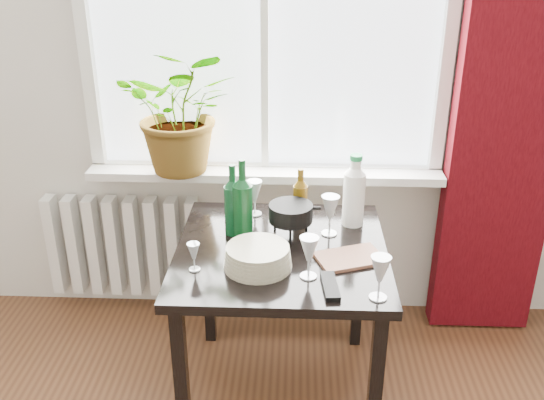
{
  "coord_description": "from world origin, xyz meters",
  "views": [
    {
      "loc": [
        0.16,
        -0.6,
        1.93
      ],
      "look_at": [
        0.06,
        1.55,
        0.95
      ],
      "focal_mm": 40.0,
      "sensor_mm": 36.0,
      "label": 1
    }
  ],
  "objects_px": {
    "potted_plant": "(183,111)",
    "wine_bottle_left": "(233,199)",
    "radiator": "(124,246)",
    "wineglass_far_right": "(380,277)",
    "wine_bottle_right": "(243,199)",
    "cutting_board": "(350,258)",
    "plate_stack": "(258,257)",
    "fondue_pot": "(291,220)",
    "cleaning_bottle": "(354,189)",
    "wineglass_front_left": "(194,257)",
    "table": "(281,267)",
    "wineglass_back_left": "(255,197)",
    "wineglass_front_right": "(309,257)",
    "bottle_amber": "(300,196)",
    "wineglass_back_center": "(330,215)",
    "tv_remote": "(330,286)"
  },
  "relations": [
    {
      "from": "bottle_amber",
      "to": "wineglass_front_right",
      "type": "height_order",
      "value": "bottle_amber"
    },
    {
      "from": "potted_plant",
      "to": "plate_stack",
      "type": "relative_size",
      "value": 2.28
    },
    {
      "from": "wineglass_front_left",
      "to": "cutting_board",
      "type": "relative_size",
      "value": 0.45
    },
    {
      "from": "wine_bottle_left",
      "to": "wineglass_back_left",
      "type": "relative_size",
      "value": 1.88
    },
    {
      "from": "wineglass_far_right",
      "to": "fondue_pot",
      "type": "distance_m",
      "value": 0.55
    },
    {
      "from": "cleaning_bottle",
      "to": "tv_remote",
      "type": "relative_size",
      "value": 1.87
    },
    {
      "from": "radiator",
      "to": "wineglass_far_right",
      "type": "relative_size",
      "value": 4.69
    },
    {
      "from": "plate_stack",
      "to": "table",
      "type": "bearing_deg",
      "value": 60.84
    },
    {
      "from": "wineglass_front_right",
      "to": "bottle_amber",
      "type": "bearing_deg",
      "value": 94.31
    },
    {
      "from": "cleaning_bottle",
      "to": "wineglass_back_left",
      "type": "relative_size",
      "value": 1.99
    },
    {
      "from": "wineglass_back_center",
      "to": "wineglass_back_left",
      "type": "height_order",
      "value": "wineglass_back_center"
    },
    {
      "from": "wineglass_front_right",
      "to": "wineglass_back_center",
      "type": "relative_size",
      "value": 0.94
    },
    {
      "from": "table",
      "to": "wineglass_far_right",
      "type": "distance_m",
      "value": 0.52
    },
    {
      "from": "wineglass_front_left",
      "to": "plate_stack",
      "type": "relative_size",
      "value": 0.44
    },
    {
      "from": "cutting_board",
      "to": "radiator",
      "type": "bearing_deg",
      "value": 147.56
    },
    {
      "from": "potted_plant",
      "to": "plate_stack",
      "type": "height_order",
      "value": "potted_plant"
    },
    {
      "from": "plate_stack",
      "to": "cleaning_bottle",
      "type": "bearing_deg",
      "value": 44.6
    },
    {
      "from": "radiator",
      "to": "plate_stack",
      "type": "xyz_separation_m",
      "value": [
        0.76,
        -0.78,
        0.4
      ]
    },
    {
      "from": "wine_bottle_left",
      "to": "cleaning_bottle",
      "type": "height_order",
      "value": "cleaning_bottle"
    },
    {
      "from": "potted_plant",
      "to": "wineglass_far_right",
      "type": "bearing_deg",
      "value": -47.66
    },
    {
      "from": "cleaning_bottle",
      "to": "wine_bottle_left",
      "type": "bearing_deg",
      "value": -167.9
    },
    {
      "from": "cutting_board",
      "to": "wineglass_front_right",
      "type": "bearing_deg",
      "value": -140.44
    },
    {
      "from": "cleaning_bottle",
      "to": "cutting_board",
      "type": "relative_size",
      "value": 1.3
    },
    {
      "from": "wine_bottle_left",
      "to": "wineglass_front_left",
      "type": "xyz_separation_m",
      "value": [
        -0.12,
        -0.31,
        -0.1
      ]
    },
    {
      "from": "table",
      "to": "plate_stack",
      "type": "height_order",
      "value": "plate_stack"
    },
    {
      "from": "wineglass_back_left",
      "to": "tv_remote",
      "type": "relative_size",
      "value": 0.94
    },
    {
      "from": "wine_bottle_left",
      "to": "plate_stack",
      "type": "height_order",
      "value": "wine_bottle_left"
    },
    {
      "from": "potted_plant",
      "to": "wineglass_front_left",
      "type": "height_order",
      "value": "potted_plant"
    },
    {
      "from": "wine_bottle_right",
      "to": "cutting_board",
      "type": "xyz_separation_m",
      "value": [
        0.43,
        -0.17,
        -0.17
      ]
    },
    {
      "from": "potted_plant",
      "to": "wine_bottle_left",
      "type": "distance_m",
      "value": 0.57
    },
    {
      "from": "radiator",
      "to": "wineglass_back_left",
      "type": "bearing_deg",
      "value": -24.21
    },
    {
      "from": "wineglass_back_left",
      "to": "cutting_board",
      "type": "distance_m",
      "value": 0.56
    },
    {
      "from": "wineglass_far_right",
      "to": "cutting_board",
      "type": "distance_m",
      "value": 0.29
    },
    {
      "from": "fondue_pot",
      "to": "cleaning_bottle",
      "type": "bearing_deg",
      "value": 45.91
    },
    {
      "from": "plate_stack",
      "to": "wine_bottle_right",
      "type": "bearing_deg",
      "value": 107.63
    },
    {
      "from": "wineglass_far_right",
      "to": "wineglass_back_left",
      "type": "xyz_separation_m",
      "value": [
        -0.48,
        0.65,
        -0.0
      ]
    },
    {
      "from": "wineglass_far_right",
      "to": "fondue_pot",
      "type": "bearing_deg",
      "value": 124.58
    },
    {
      "from": "potted_plant",
      "to": "wineglass_far_right",
      "type": "height_order",
      "value": "potted_plant"
    },
    {
      "from": "potted_plant",
      "to": "cleaning_bottle",
      "type": "relative_size",
      "value": 1.81
    },
    {
      "from": "wineglass_front_right",
      "to": "wineglass_far_right",
      "type": "bearing_deg",
      "value": -28.13
    },
    {
      "from": "table",
      "to": "wineglass_front_left",
      "type": "bearing_deg",
      "value": -149.97
    },
    {
      "from": "bottle_amber",
      "to": "fondue_pot",
      "type": "relative_size",
      "value": 1.23
    },
    {
      "from": "wineglass_back_center",
      "to": "wine_bottle_left",
      "type": "bearing_deg",
      "value": -178.9
    },
    {
      "from": "cleaning_bottle",
      "to": "wineglass_back_left",
      "type": "distance_m",
      "value": 0.45
    },
    {
      "from": "bottle_amber",
      "to": "wineglass_back_center",
      "type": "height_order",
      "value": "bottle_amber"
    },
    {
      "from": "plate_stack",
      "to": "wineglass_far_right",
      "type": "bearing_deg",
      "value": -23.92
    },
    {
      "from": "table",
      "to": "potted_plant",
      "type": "distance_m",
      "value": 0.89
    },
    {
      "from": "radiator",
      "to": "wine_bottle_right",
      "type": "relative_size",
      "value": 2.28
    },
    {
      "from": "plate_stack",
      "to": "radiator",
      "type": "bearing_deg",
      "value": 134.32
    },
    {
      "from": "wineglass_back_left",
      "to": "cleaning_bottle",
      "type": "bearing_deg",
      "value": -9.9
    }
  ]
}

